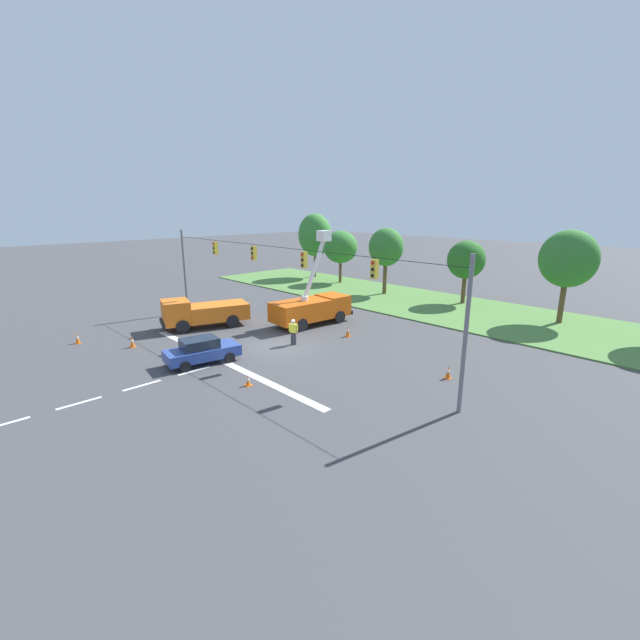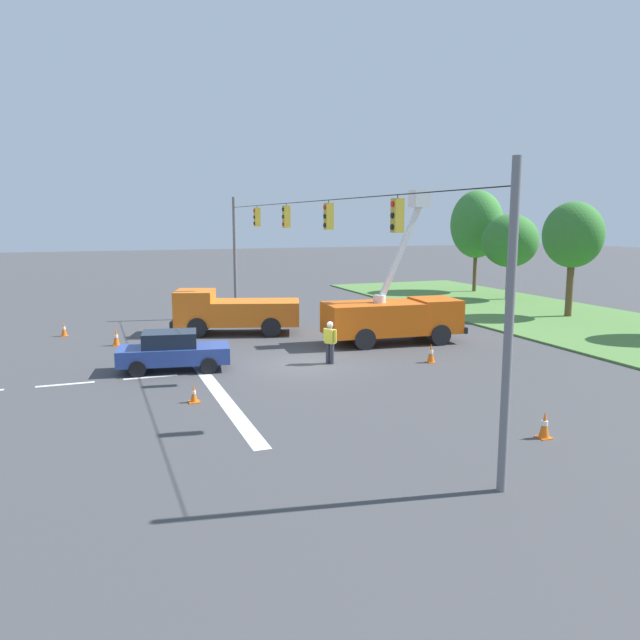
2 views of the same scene
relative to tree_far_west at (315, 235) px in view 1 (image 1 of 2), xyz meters
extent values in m
plane|color=#424244|center=(19.22, -21.18, -5.49)|extent=(200.00, 200.00, 0.00)
cube|color=#517F3D|center=(19.22, -3.18, -5.44)|extent=(56.00, 12.00, 0.10)
cube|color=silver|center=(19.22, -25.46, -5.49)|extent=(17.60, 0.50, 0.01)
cube|color=silver|center=(19.22, -27.46, -5.49)|extent=(0.20, 2.00, 0.01)
cube|color=silver|center=(19.22, -30.46, -5.49)|extent=(0.20, 2.00, 0.01)
cube|color=silver|center=(19.22, -33.46, -5.49)|extent=(0.20, 2.00, 0.01)
cube|color=silver|center=(19.22, -36.46, -5.49)|extent=(0.20, 2.00, 0.01)
cylinder|color=slate|center=(6.22, -21.18, -1.89)|extent=(0.20, 0.20, 7.20)
cylinder|color=slate|center=(32.22, -21.18, -1.89)|extent=(0.20, 0.20, 7.20)
cylinder|color=black|center=(19.22, -21.18, 1.11)|extent=(26.00, 0.03, 0.03)
cylinder|color=black|center=(11.56, -21.18, 1.06)|extent=(0.02, 0.02, 0.10)
cube|color=gold|center=(11.56, -21.18, 0.53)|extent=(0.32, 0.28, 0.96)
cylinder|color=red|center=(11.56, -21.34, 0.85)|extent=(0.16, 0.05, 0.16)
cylinder|color=black|center=(11.56, -21.34, 0.53)|extent=(0.16, 0.05, 0.16)
cylinder|color=black|center=(11.56, -21.34, 0.21)|extent=(0.16, 0.05, 0.16)
cylinder|color=black|center=(16.57, -21.18, 1.06)|extent=(0.02, 0.02, 0.10)
cube|color=gold|center=(16.57, -21.18, 0.53)|extent=(0.32, 0.28, 0.96)
cylinder|color=black|center=(16.57, -21.34, 0.85)|extent=(0.16, 0.05, 0.16)
cylinder|color=black|center=(16.57, -21.34, 0.53)|extent=(0.16, 0.05, 0.16)
cylinder|color=red|center=(16.57, -21.34, 0.21)|extent=(0.16, 0.05, 0.16)
cylinder|color=black|center=(21.68, -21.18, 1.06)|extent=(0.02, 0.02, 0.10)
cube|color=gold|center=(21.68, -21.18, 0.53)|extent=(0.32, 0.28, 0.96)
cylinder|color=red|center=(21.68, -21.34, 0.85)|extent=(0.16, 0.05, 0.16)
cylinder|color=black|center=(21.68, -21.34, 0.53)|extent=(0.16, 0.05, 0.16)
cylinder|color=black|center=(21.68, -21.34, 0.21)|extent=(0.16, 0.05, 0.16)
cylinder|color=black|center=(27.04, -21.18, 1.06)|extent=(0.02, 0.02, 0.10)
cube|color=gold|center=(27.04, -21.18, 0.53)|extent=(0.32, 0.28, 0.96)
cylinder|color=red|center=(27.04, -21.34, 0.85)|extent=(0.16, 0.05, 0.16)
cylinder|color=black|center=(27.04, -21.34, 0.53)|extent=(0.16, 0.05, 0.16)
cylinder|color=black|center=(27.04, -21.34, 0.21)|extent=(0.16, 0.05, 0.16)
cylinder|color=brown|center=(0.00, 0.00, -3.71)|extent=(0.30, 0.30, 3.58)
ellipsoid|color=#387F33|center=(0.00, 0.00, 0.01)|extent=(4.54, 4.00, 5.39)
cylinder|color=brown|center=(5.17, -0.63, -4.16)|extent=(0.35, 0.35, 2.67)
ellipsoid|color=#33752D|center=(5.17, -0.63, -1.13)|extent=(3.99, 4.10, 3.83)
cylinder|color=brown|center=(13.19, -2.25, -3.78)|extent=(0.42, 0.42, 3.43)
ellipsoid|color=#33752D|center=(13.19, -2.25, -0.50)|extent=(3.70, 3.41, 3.92)
cylinder|color=brown|center=(21.23, -0.46, -4.11)|extent=(0.40, 0.40, 2.77)
ellipsoid|color=#286623|center=(21.23, -0.46, -1.25)|extent=(3.46, 3.57, 3.56)
cylinder|color=brown|center=(30.12, -1.47, -3.81)|extent=(0.42, 0.42, 3.36)
ellipsoid|color=#33752D|center=(30.12, -1.47, -0.32)|extent=(4.27, 3.65, 4.42)
cube|color=#D6560F|center=(16.41, -16.86, -4.25)|extent=(2.87, 4.74, 1.50)
cube|color=#D6560F|center=(16.69, -13.63, -4.20)|extent=(2.55, 2.14, 1.59)
cube|color=#1E2838|center=(16.74, -12.95, -3.92)|extent=(2.12, 0.28, 0.71)
cube|color=black|center=(16.78, -12.58, -4.84)|extent=(2.50, 0.37, 0.30)
cylinder|color=black|center=(15.52, -13.79, -4.99)|extent=(0.36, 1.02, 1.00)
cylinder|color=black|center=(17.81, -13.98, -4.99)|extent=(0.36, 1.02, 1.00)
cylinder|color=black|center=(15.20, -17.58, -4.99)|extent=(0.36, 1.02, 1.00)
cylinder|color=black|center=(17.49, -17.77, -4.99)|extent=(0.36, 1.02, 1.00)
cylinder|color=silver|center=(16.44, -16.54, -3.32)|extent=(0.60, 0.60, 0.36)
cube|color=white|center=(16.52, -15.56, -1.19)|extent=(0.42, 2.19, 4.71)
cube|color=white|center=(16.61, -14.59, 1.37)|extent=(0.96, 0.87, 0.80)
cube|color=orange|center=(11.68, -21.33, -4.38)|extent=(3.66, 4.97, 1.22)
cube|color=orange|center=(10.70, -24.36, -4.11)|extent=(2.78, 2.52, 1.77)
cube|color=#1E2838|center=(10.49, -24.99, -3.80)|extent=(1.97, 0.72, 0.80)
cube|color=black|center=(10.38, -25.34, -4.84)|extent=(2.34, 0.89, 0.30)
cylinder|color=black|center=(11.83, -24.45, -4.99)|extent=(0.57, 1.04, 1.00)
cylinder|color=black|center=(9.72, -23.77, -4.99)|extent=(0.57, 1.04, 1.00)
cylinder|color=black|center=(12.97, -20.92, -4.99)|extent=(0.57, 1.04, 1.00)
cylinder|color=black|center=(10.87, -20.24, -4.99)|extent=(0.57, 1.04, 1.00)
cube|color=#2D4799|center=(18.41, -26.45, -4.85)|extent=(2.44, 4.53, 0.64)
cube|color=#192333|center=(18.39, -26.60, -4.23)|extent=(1.81, 2.28, 0.60)
cylinder|color=black|center=(17.78, -25.00, -5.17)|extent=(0.30, 0.66, 0.64)
cylinder|color=black|center=(19.48, -25.28, -5.17)|extent=(0.30, 0.66, 0.64)
cylinder|color=black|center=(17.34, -27.63, -5.17)|extent=(0.30, 0.66, 0.64)
cylinder|color=black|center=(19.04, -27.91, -5.17)|extent=(0.30, 0.66, 0.64)
cylinder|color=#383842|center=(19.58, -20.21, -5.07)|extent=(0.18, 0.18, 0.85)
cylinder|color=#383842|center=(19.41, -20.31, -5.07)|extent=(0.18, 0.18, 0.85)
cube|color=yellow|center=(19.49, -20.26, -4.34)|extent=(0.47, 0.42, 0.60)
cube|color=silver|center=(19.49, -20.26, -4.34)|extent=(0.40, 0.29, 0.62)
cylinder|color=yellow|center=(19.72, -20.12, -4.31)|extent=(0.11, 0.11, 0.55)
cylinder|color=yellow|center=(19.27, -20.40, -4.31)|extent=(0.11, 0.11, 0.55)
sphere|color=tan|center=(19.49, -20.26, -3.91)|extent=(0.22, 0.22, 0.22)
sphere|color=white|center=(19.49, -20.26, -3.85)|extent=(0.26, 0.26, 0.26)
cube|color=orange|center=(20.79, -16.24, -5.48)|extent=(0.36, 0.36, 0.03)
cone|color=orange|center=(20.79, -16.24, -5.08)|extent=(0.31, 0.31, 0.77)
cylinder|color=white|center=(20.79, -16.24, -5.04)|extent=(0.19, 0.19, 0.14)
cube|color=orange|center=(12.51, -28.39, -5.48)|extent=(0.36, 0.36, 0.03)
cone|color=orange|center=(12.51, -28.39, -5.08)|extent=(0.31, 0.31, 0.77)
cylinder|color=white|center=(12.51, -28.39, -5.04)|extent=(0.19, 0.19, 0.14)
cube|color=orange|center=(9.09, -30.78, -5.48)|extent=(0.36, 0.36, 0.03)
cone|color=orange|center=(9.09, -30.78, -5.11)|extent=(0.28, 0.28, 0.71)
cylinder|color=white|center=(9.09, -30.78, -5.08)|extent=(0.17, 0.17, 0.13)
cube|color=orange|center=(23.10, -26.44, -5.48)|extent=(0.36, 0.36, 0.03)
cone|color=orange|center=(23.10, -26.44, -5.18)|extent=(0.23, 0.23, 0.57)
cylinder|color=white|center=(23.10, -26.44, -5.15)|extent=(0.14, 0.14, 0.10)
cube|color=orange|center=(29.83, -18.01, -5.48)|extent=(0.36, 0.36, 0.03)
cone|color=orange|center=(29.83, -18.01, -5.11)|extent=(0.29, 0.29, 0.72)
cylinder|color=white|center=(29.83, -18.01, -5.07)|extent=(0.18, 0.18, 0.13)
cube|color=orange|center=(9.24, -18.51, -5.48)|extent=(0.36, 0.36, 0.03)
cone|color=orange|center=(9.24, -18.51, -5.10)|extent=(0.29, 0.29, 0.73)
cylinder|color=white|center=(9.24, -18.51, -5.06)|extent=(0.18, 0.18, 0.13)
cube|color=orange|center=(11.20, -13.54, -5.48)|extent=(0.36, 0.36, 0.03)
cone|color=orange|center=(11.20, -13.54, -5.08)|extent=(0.31, 0.31, 0.77)
cylinder|color=white|center=(11.20, -13.54, -5.04)|extent=(0.19, 0.19, 0.14)
camera|label=1|loc=(40.68, -38.08, 3.62)|focal=24.00mm
camera|label=2|loc=(42.98, -29.46, 0.43)|focal=35.00mm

